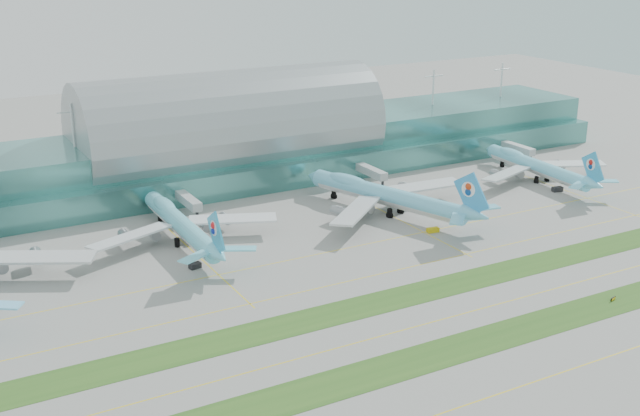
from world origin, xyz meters
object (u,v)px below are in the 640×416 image
terminal (230,144)px  airliner_c (385,194)px  airliner_d (536,166)px  airliner_b (181,223)px  taxiway_sign_east (613,299)px

terminal → airliner_c: terminal is taller
terminal → airliner_d: size_ratio=4.99×
airliner_b → airliner_c: size_ratio=0.93×
airliner_d → taxiway_sign_east: 113.20m
taxiway_sign_east → airliner_d: bearing=41.7°
airliner_d → taxiway_sign_east: airliner_d is taller
terminal → airliner_c: bearing=-65.1°
airliner_b → airliner_d: airliner_b is taller
airliner_c → airliner_d: size_ratio=1.12×
taxiway_sign_east → airliner_c: bearing=83.1°
airliner_c → airliner_d: airliner_c is taller
airliner_b → airliner_d: bearing=-0.8°
terminal → airliner_c: size_ratio=4.45×
airliner_b → taxiway_sign_east: (85.57, -98.17, -5.54)m
taxiway_sign_east → airliner_b: bearing=115.8°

